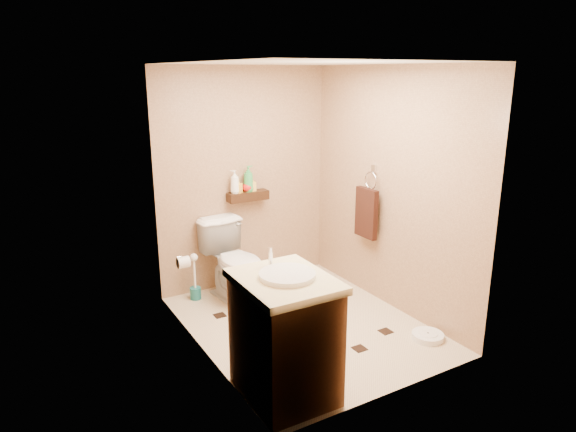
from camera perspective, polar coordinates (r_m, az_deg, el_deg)
ground at (r=5.01m, az=1.78°, el=-11.94°), size 2.50×2.50×0.00m
wall_back at (r=5.65m, az=-4.87°, el=4.16°), size 2.00×0.04×2.40m
wall_front at (r=3.63m, az=12.49°, el=-2.76°), size 2.00×0.04×2.40m
wall_left at (r=4.15m, az=-9.85°, el=-0.27°), size 0.04×2.50×2.40m
wall_right at (r=5.17m, az=11.34°, el=2.82°), size 0.04×2.50×2.40m
ceiling at (r=4.44m, az=2.06°, el=16.65°), size 2.00×2.50×0.02m
wall_shelf at (r=5.62m, az=-4.48°, el=2.22°), size 0.46×0.14×0.10m
floor_accents at (r=5.02m, az=2.47°, el=-11.88°), size 1.31×1.31×0.01m
toilet at (r=5.37m, az=-5.85°, el=-5.14°), size 0.55×0.87×0.84m
vanity at (r=3.83m, az=-0.37°, el=-13.11°), size 0.64×0.77×1.08m
bathroom_scale at (r=4.92m, az=15.27°, el=-12.74°), size 0.33×0.33×0.06m
toilet_brush at (r=5.54m, az=-10.29°, el=-7.35°), size 0.12×0.12×0.51m
towel_ring at (r=5.36m, az=8.74°, el=0.60°), size 0.12×0.30×0.76m
toilet_paper at (r=4.94m, az=-11.57°, el=-5.06°), size 0.12×0.11×0.12m
bottle_a at (r=5.52m, az=-5.94°, el=3.81°), size 0.13×0.13×0.25m
bottle_b at (r=5.55m, az=-5.52°, el=3.35°), size 0.10×0.10×0.15m
bottle_c at (r=5.59m, az=-4.51°, el=3.45°), size 0.13×0.13×0.15m
bottle_d at (r=5.58m, az=-4.43°, el=4.16°), size 0.12×0.12×0.28m
bottle_e at (r=5.62m, az=-4.00°, el=3.56°), size 0.07×0.07×0.16m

